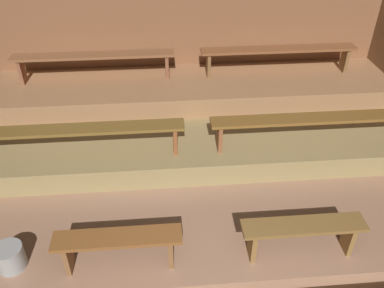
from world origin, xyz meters
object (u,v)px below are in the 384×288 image
Objects in this scene: bench_middle_right at (315,121)px; bench_lower_right at (303,231)px; pail_lower at (10,257)px; bench_upper_right at (279,52)px; bench_middle_left at (75,133)px; bench_upper_left at (94,59)px; bench_lower_left at (118,243)px.

bench_lower_right is at bearing -111.18° from bench_middle_right.
pail_lower is (-2.97, 0.08, -0.19)m from bench_lower_right.
bench_lower_right is 3.17m from bench_upper_right.
bench_middle_right is 1.59m from bench_upper_right.
pail_lower is (-0.52, -1.43, -0.54)m from bench_middle_left.
bench_lower_right is at bearing -52.57° from bench_upper_left.
bench_lower_left is 1.86m from bench_lower_right.
pail_lower is (-0.62, -2.98, -0.84)m from bench_upper_left.
bench_upper_right is (-0.10, 1.56, 0.31)m from bench_middle_right.
bench_lower_right is at bearing -1.63° from pail_lower.
bench_middle_left is 3.03m from bench_middle_right.
bench_upper_left is 2.84m from bench_upper_right.
bench_middle_right is 1.11× the size of bench_upper_right.
bench_lower_left is 1.66m from bench_middle_left.
bench_upper_left is (-2.35, 3.07, 0.65)m from bench_lower_right.
bench_upper_right is (0.49, 3.07, 0.65)m from bench_lower_right.
bench_lower_right is at bearing -99.05° from bench_upper_right.
bench_middle_right reaches higher than bench_lower_left.
bench_upper_right is at bearing 80.95° from bench_lower_right.
bench_lower_left reaches higher than pail_lower.
bench_middle_right is at bearing -86.43° from bench_upper_right.
bench_upper_right is at bearing 27.94° from bench_middle_left.
bench_middle_right reaches higher than bench_lower_right.
bench_lower_right is (1.86, 0.00, 0.00)m from bench_lower_left.
bench_lower_right is 0.52× the size of bench_upper_right.
pail_lower is at bearing -101.74° from bench_upper_left.
bench_middle_right is at bearing 31.73° from bench_lower_left.
bench_upper_right is (2.84, 0.00, 0.00)m from bench_upper_left.
bench_lower_left is 1.00× the size of bench_lower_right.
bench_upper_right is at bearing 52.57° from bench_lower_left.
bench_upper_left is at bearing 152.06° from bench_middle_right.
bench_lower_right is 4.31× the size of pail_lower.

